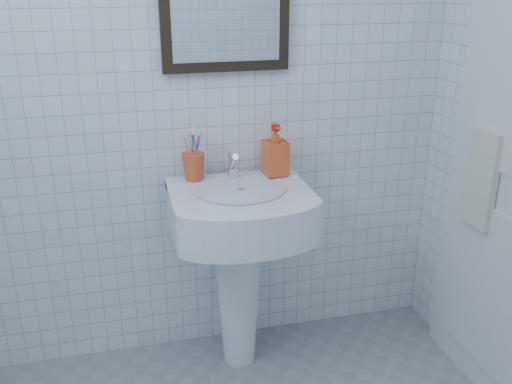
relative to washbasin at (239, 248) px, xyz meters
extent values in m
cube|color=white|center=(-0.15, 0.21, 0.69)|extent=(2.20, 0.02, 2.50)
cone|color=white|center=(0.00, 0.02, -0.22)|extent=(0.21, 0.21, 0.68)
cube|color=white|center=(0.00, -0.03, 0.18)|extent=(0.54, 0.39, 0.16)
cube|color=white|center=(0.00, 0.12, 0.25)|extent=(0.54, 0.10, 0.03)
cylinder|color=white|center=(0.00, -0.05, 0.27)|extent=(0.34, 0.34, 0.01)
cylinder|color=silver|center=(0.00, 0.10, 0.29)|extent=(0.05, 0.05, 0.05)
cylinder|color=silver|center=(0.00, 0.09, 0.35)|extent=(0.02, 0.09, 0.07)
cylinder|color=silver|center=(0.00, 0.12, 0.33)|extent=(0.03, 0.05, 0.09)
imported|color=red|center=(0.18, 0.11, 0.37)|extent=(0.11, 0.11, 0.21)
torus|color=silver|center=(0.91, -0.27, 0.49)|extent=(0.01, 0.18, 0.18)
cube|color=beige|center=(0.89, -0.27, 0.31)|extent=(0.03, 0.16, 0.38)
camera|label=1|loc=(-0.44, -2.03, 1.05)|focal=40.00mm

